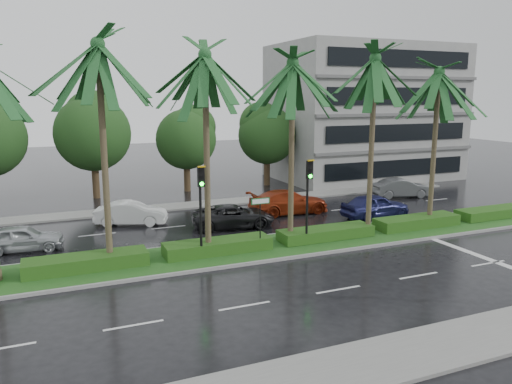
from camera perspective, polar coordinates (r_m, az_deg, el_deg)
name	(u,v)px	position (r m, az deg, el deg)	size (l,w,h in m)	color
ground	(283,253)	(24.49, 3.11, -7.03)	(120.00, 120.00, 0.00)	black
near_sidewalk	(431,349)	(16.63, 19.40, -16.52)	(40.00, 2.40, 0.12)	slate
far_sidewalk	(208,204)	(35.27, -5.48, -1.34)	(40.00, 2.00, 0.12)	slate
median	(274,246)	(25.32, 2.11, -6.22)	(36.00, 4.00, 0.15)	gray
hedge	(274,239)	(25.22, 2.11, -5.41)	(35.20, 1.40, 0.60)	#224D16
lane_markings	(341,248)	(25.57, 9.69, -6.38)	(34.00, 13.06, 0.01)	silver
palm_row	(251,74)	(23.72, -0.58, 13.37)	(26.30, 4.20, 10.29)	#433627
signal_median_left	(201,199)	(22.57, -6.31, -0.76)	(0.34, 0.42, 4.36)	black
signal_median_right	(308,190)	(24.68, 6.00, 0.26)	(0.34, 0.42, 4.36)	black
street_sign	(260,211)	(23.93, 0.50, -2.16)	(0.95, 0.09, 2.60)	black
bg_trees	(169,132)	(39.61, -9.93, 6.79)	(33.14, 5.51, 7.95)	#352218
building	(364,113)	(47.54, 12.22, 8.86)	(16.00, 10.00, 12.00)	gray
car_silver	(22,238)	(27.19, -25.17, -4.80)	(3.88, 1.56, 1.32)	#BABDC2
car_white	(131,213)	(30.52, -14.09, -2.37)	(4.18, 1.46, 1.38)	white
car_darkgrey	(233,216)	(29.04, -2.59, -2.76)	(4.82, 2.22, 1.34)	black
car_red	(289,202)	(32.41, 3.74, -1.14)	(5.30, 2.16, 1.54)	maroon
car_blue	(375,206)	(32.14, 13.45, -1.55)	(4.44, 1.79, 1.51)	navy
car_grey	(402,188)	(39.11, 16.31, 0.45)	(4.29, 1.50, 1.41)	#515356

